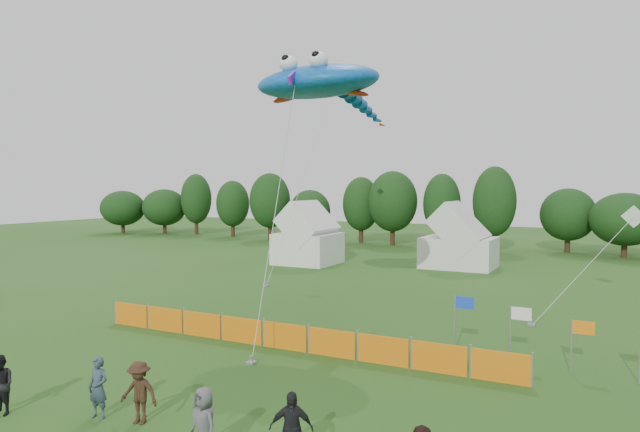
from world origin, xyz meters
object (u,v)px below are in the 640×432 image
at_px(stingray_kite, 322,84).
at_px(spectator_d, 291,429).
at_px(tent_right, 459,243).
at_px(spectator_a, 98,388).
at_px(spectator_c, 139,392).
at_px(barrier_fence, 285,336).
at_px(spectator_e, 204,424).
at_px(tent_left, 308,238).
at_px(spectator_b, 0,385).

bearing_deg(stingray_kite, spectator_d, -65.54).
bearing_deg(tent_right, spectator_d, -82.60).
height_order(spectator_a, stingray_kite, stingray_kite).
distance_m(spectator_d, stingray_kite, 17.59).
height_order(tent_right, stingray_kite, stingray_kite).
bearing_deg(stingray_kite, spectator_c, -84.53).
relative_size(tent_right, barrier_fence, 0.30).
xyz_separation_m(tent_right, spectator_e, (2.34, -33.36, -1.09)).
relative_size(tent_left, tent_right, 0.84).
height_order(spectator_c, spectator_d, spectator_d).
distance_m(spectator_b, stingray_kite, 17.72).
xyz_separation_m(tent_right, spectator_d, (4.25, -32.71, -1.08)).
bearing_deg(spectator_b, spectator_d, 7.83).
xyz_separation_m(spectator_b, spectator_e, (6.59, 0.54, 0.02)).
distance_m(spectator_e, stingray_kite, 17.56).
relative_size(tent_left, spectator_e, 2.72).
height_order(tent_right, barrier_fence, tent_right).
bearing_deg(spectator_d, spectator_b, 163.53).
bearing_deg(tent_right, spectator_b, -97.14).
height_order(tent_right, spectator_c, tent_right).
distance_m(tent_right, spectator_e, 33.46).
height_order(spectator_c, stingray_kite, stingray_kite).
height_order(tent_right, spectator_d, tent_right).
distance_m(spectator_c, stingray_kite, 16.50).
relative_size(tent_right, stingray_kite, 0.36).
height_order(tent_right, spectator_a, tent_right).
distance_m(spectator_c, spectator_d, 4.71).
distance_m(barrier_fence, spectator_c, 7.63).
relative_size(barrier_fence, stingray_kite, 1.18).
bearing_deg(spectator_c, tent_left, 99.82).
bearing_deg(spectator_a, spectator_e, -13.60).
relative_size(tent_left, spectator_a, 2.76).
bearing_deg(spectator_d, tent_right, 72.89).
relative_size(spectator_a, spectator_b, 1.01).
bearing_deg(spectator_d, spectator_c, 153.81).
bearing_deg(barrier_fence, spectator_e, -70.88).
xyz_separation_m(tent_right, stingray_kite, (-1.70, -19.63, 9.07)).
height_order(spectator_a, spectator_b, spectator_a).
height_order(barrier_fence, spectator_a, spectator_a).
bearing_deg(spectator_b, barrier_fence, 67.53).
bearing_deg(barrier_fence, spectator_a, -98.12).
distance_m(spectator_b, spectator_c, 4.01).
relative_size(spectator_b, spectator_c, 0.99).
bearing_deg(spectator_c, tent_right, 78.54).
distance_m(tent_right, spectator_a, 32.87).
bearing_deg(spectator_b, tent_left, 102.91).
bearing_deg(spectator_d, tent_left, 93.49).
xyz_separation_m(tent_left, spectator_c, (10.92, -29.26, -1.21)).
bearing_deg(spectator_a, spectator_d, -4.79).
bearing_deg(spectator_c, spectator_e, -26.52).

